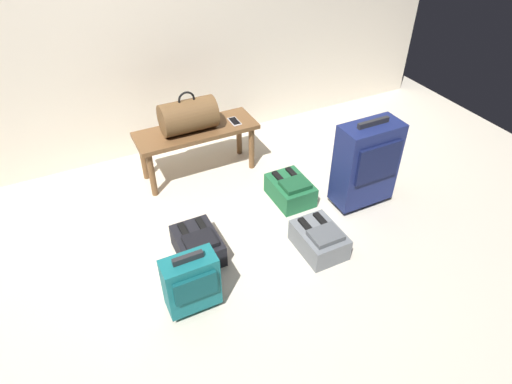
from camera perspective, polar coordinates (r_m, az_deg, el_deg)
ground_plane at (r=3.10m, az=-5.64°, el=-8.66°), size 6.60×6.60×0.00m
bench at (r=3.70m, az=-7.68°, el=7.19°), size 1.00×0.36×0.44m
duffel_bag_brown at (r=3.59m, az=-8.76°, el=9.73°), size 0.44×0.26×0.34m
cell_phone at (r=3.73m, az=-2.80°, el=9.12°), size 0.07×0.14×0.01m
suitcase_upright_navy at (r=3.41m, az=14.06°, el=3.64°), size 0.46×0.26×0.74m
suitcase_small_teal at (r=2.66m, az=-8.37°, el=-11.49°), size 0.32×0.19×0.46m
backpack_grey at (r=3.12m, az=8.19°, el=-6.08°), size 0.28×0.38×0.21m
backpack_dark at (r=3.08m, az=-7.52°, el=-6.80°), size 0.28×0.38×0.21m
backpack_green at (r=3.52m, az=4.48°, el=0.30°), size 0.28×0.38×0.21m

